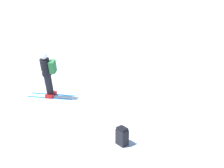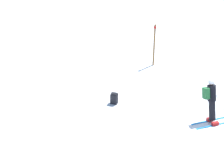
{
  "view_description": "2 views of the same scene",
  "coord_description": "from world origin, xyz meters",
  "views": [
    {
      "loc": [
        8.04,
        7.0,
        4.31
      ],
      "look_at": [
        0.76,
        3.14,
        1.36
      ],
      "focal_mm": 50.0,
      "sensor_mm": 36.0,
      "label": 1
    },
    {
      "loc": [
        -12.88,
        4.8,
        7.99
      ],
      "look_at": [
        0.73,
        3.98,
        1.33
      ],
      "focal_mm": 60.0,
      "sensor_mm": 36.0,
      "label": 2
    }
  ],
  "objects": [
    {
      "name": "ground_plane",
      "position": [
        0.0,
        0.0,
        0.0
      ],
      "size": [
        300.0,
        300.0,
        0.0
      ],
      "primitive_type": "plane",
      "color": "white"
    },
    {
      "name": "trail_marker",
      "position": [
        5.66,
        1.44,
        1.24
      ],
      "size": [
        0.13,
        0.13,
        2.28
      ],
      "color": "brown",
      "rests_on": "ground"
    },
    {
      "name": "spare_backpack",
      "position": [
        1.5,
        3.83,
        0.24
      ],
      "size": [
        0.32,
        0.36,
        0.5
      ],
      "rotation": [
        0.0,
        0.0,
        1.17
      ],
      "color": "black",
      "rests_on": "ground"
    },
    {
      "name": "skier",
      "position": [
        -0.13,
        0.1,
        1.0
      ],
      "size": [
        1.25,
        1.77,
        1.82
      ],
      "rotation": [
        0.0,
        0.0,
        0.3
      ],
      "color": "#1E7AC6",
      "rests_on": "ground"
    }
  ]
}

